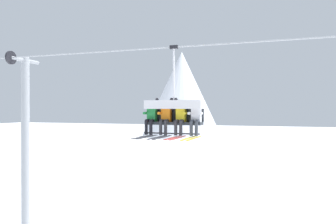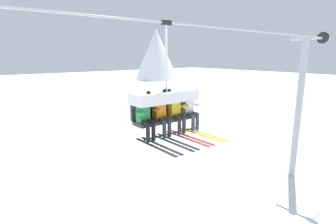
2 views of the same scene
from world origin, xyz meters
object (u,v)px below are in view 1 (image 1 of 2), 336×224
lift_tower_near (25,141)px  skier_yellow (180,117)px  chairlift_chair (175,108)px  skier_orange (165,117)px  skier_green (151,116)px  skier_white (195,117)px

lift_tower_near → skier_yellow: size_ratio=4.69×
chairlift_chair → skier_orange: 0.45m
chairlift_chair → skier_yellow: bearing=-39.0°
lift_tower_near → skier_green: lift_tower_near is taller
lift_tower_near → skier_white: bearing=-6.7°
lift_tower_near → skier_orange: bearing=-7.6°
skier_green → skier_yellow: same height
skier_green → skier_yellow: bearing=0.0°
chairlift_chair → skier_white: 0.89m
chairlift_chair → skier_orange: size_ratio=1.79×
lift_tower_near → skier_green: (6.35, -0.92, 1.14)m
skier_yellow → skier_white: skier_yellow is taller
lift_tower_near → skier_yellow: lift_tower_near is taller
chairlift_chair → skier_green: (-0.80, -0.21, -0.29)m
lift_tower_near → skier_green: size_ratio=4.69×
chairlift_chair → skier_green: bearing=-165.0°
skier_yellow → skier_white: (0.54, -0.01, -0.02)m
chairlift_chair → skier_white: (0.80, -0.22, -0.31)m
lift_tower_near → skier_white: size_ratio=4.69×
skier_white → lift_tower_near: bearing=173.3°
chairlift_chair → skier_green: 0.88m
skier_green → skier_white: 1.60m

